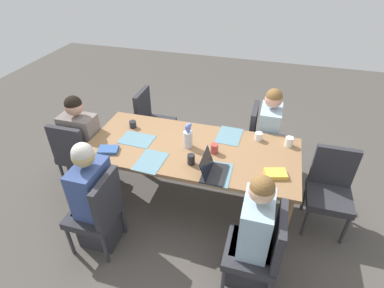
% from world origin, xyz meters
% --- Properties ---
extents(ground_plane, '(10.00, 10.00, 0.00)m').
position_xyz_m(ground_plane, '(0.00, 0.00, 0.00)').
color(ground_plane, '#4C4742').
extents(dining_table, '(2.23, 0.99, 0.76)m').
position_xyz_m(dining_table, '(0.00, 0.00, 0.68)').
color(dining_table, olive).
rests_on(dining_table, ground_plane).
extents(chair_near_left_near, '(0.44, 0.44, 0.90)m').
position_xyz_m(chair_near_left_near, '(-0.68, -0.81, 0.50)').
color(chair_near_left_near, '#2D2D33').
rests_on(chair_near_left_near, ground_plane).
extents(person_near_left_near, '(0.36, 0.40, 1.19)m').
position_xyz_m(person_near_left_near, '(-0.75, -0.75, 0.53)').
color(person_near_left_near, '#2D2D33').
rests_on(person_near_left_near, ground_plane).
extents(chair_far_left_mid, '(0.44, 0.44, 0.90)m').
position_xyz_m(chair_far_left_mid, '(0.67, 0.85, 0.50)').
color(chair_far_left_mid, '#2D2D33').
rests_on(chair_far_left_mid, ground_plane).
extents(person_far_left_mid, '(0.36, 0.40, 1.19)m').
position_xyz_m(person_far_left_mid, '(0.74, 0.79, 0.53)').
color(person_far_left_mid, '#2D2D33').
rests_on(person_far_left_mid, ground_plane).
extents(chair_head_right_left_far, '(0.44, 0.44, 0.90)m').
position_xyz_m(chair_head_right_left_far, '(1.39, 0.11, 0.50)').
color(chair_head_right_left_far, '#2D2D33').
rests_on(chair_head_right_left_far, ground_plane).
extents(person_head_right_left_far, '(0.40, 0.36, 1.19)m').
position_xyz_m(person_head_right_left_far, '(1.33, 0.03, 0.53)').
color(person_head_right_left_far, '#2D2D33').
rests_on(person_head_right_left_far, ground_plane).
extents(chair_far_right_near, '(0.44, 0.44, 0.90)m').
position_xyz_m(chair_far_right_near, '(-0.84, 0.86, 0.50)').
color(chair_far_right_near, '#2D2D33').
rests_on(chair_far_right_near, ground_plane).
extents(person_far_right_near, '(0.36, 0.40, 1.19)m').
position_xyz_m(person_far_right_near, '(-0.76, 0.80, 0.53)').
color(person_far_right_near, '#2D2D33').
rests_on(person_far_right_near, ground_plane).
extents(chair_near_right_mid, '(0.44, 0.44, 0.90)m').
position_xyz_m(chair_near_right_mid, '(0.82, -0.85, 0.50)').
color(chair_near_right_mid, '#2D2D33').
rests_on(chair_near_right_mid, ground_plane).
extents(chair_head_left_right_far, '(0.44, 0.44, 0.90)m').
position_xyz_m(chair_head_left_right_far, '(-1.45, -0.08, 0.50)').
color(chair_head_left_right_far, '#2D2D33').
rests_on(chair_head_left_right_far, ground_plane).
extents(flower_vase, '(0.10, 0.10, 0.29)m').
position_xyz_m(flower_vase, '(0.05, -0.02, 0.90)').
color(flower_vase, silver).
rests_on(flower_vase, dining_table).
extents(placemat_near_left_near, '(0.27, 0.37, 0.00)m').
position_xyz_m(placemat_near_left_near, '(-0.34, -0.34, 0.76)').
color(placemat_near_left_near, slate).
rests_on(placemat_near_left_near, dining_table).
extents(placemat_far_left_mid, '(0.28, 0.37, 0.00)m').
position_xyz_m(placemat_far_left_mid, '(0.33, 0.34, 0.76)').
color(placemat_far_left_mid, slate).
rests_on(placemat_far_left_mid, dining_table).
extents(placemat_head_right_left_far, '(0.37, 0.28, 0.00)m').
position_xyz_m(placemat_head_right_left_far, '(0.63, 0.01, 0.76)').
color(placemat_head_right_left_far, slate).
rests_on(placemat_head_right_left_far, dining_table).
extents(placemat_far_right_near, '(0.27, 0.37, 0.00)m').
position_xyz_m(placemat_far_right_near, '(-0.34, 0.34, 0.76)').
color(placemat_far_right_near, slate).
rests_on(placemat_far_right_near, dining_table).
extents(laptop_far_right_near, '(0.22, 0.32, 0.21)m').
position_xyz_m(laptop_far_right_near, '(-0.30, 0.36, 0.80)').
color(laptop_far_right_near, black).
rests_on(laptop_far_right_near, dining_table).
extents(coffee_mug_near_left, '(0.09, 0.09, 0.10)m').
position_xyz_m(coffee_mug_near_left, '(-0.98, -0.32, 0.81)').
color(coffee_mug_near_left, white).
rests_on(coffee_mug_near_left, dining_table).
extents(coffee_mug_near_right, '(0.08, 0.08, 0.10)m').
position_xyz_m(coffee_mug_near_right, '(-0.25, 0.02, 0.81)').
color(coffee_mug_near_right, '#AD3D38').
rests_on(coffee_mug_near_right, dining_table).
extents(coffee_mug_centre_left, '(0.07, 0.07, 0.11)m').
position_xyz_m(coffee_mug_centre_left, '(-0.06, 0.26, 0.81)').
color(coffee_mug_centre_left, '#232328').
rests_on(coffee_mug_centre_left, dining_table).
extents(coffee_mug_centre_right, '(0.08, 0.08, 0.08)m').
position_xyz_m(coffee_mug_centre_right, '(0.77, -0.21, 0.80)').
color(coffee_mug_centre_right, '#232328').
rests_on(coffee_mug_centre_right, dining_table).
extents(coffee_mug_far_left, '(0.08, 0.08, 0.09)m').
position_xyz_m(coffee_mug_far_left, '(-0.66, -0.34, 0.80)').
color(coffee_mug_far_left, white).
rests_on(coffee_mug_far_left, dining_table).
extents(book_red_cover, '(0.23, 0.19, 0.04)m').
position_xyz_m(book_red_cover, '(-0.87, 0.21, 0.78)').
color(book_red_cover, gold).
rests_on(book_red_cover, dining_table).
extents(book_blue_cover, '(0.23, 0.19, 0.04)m').
position_xyz_m(book_blue_cover, '(0.82, 0.30, 0.77)').
color(book_blue_cover, '#335693').
rests_on(book_blue_cover, dining_table).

